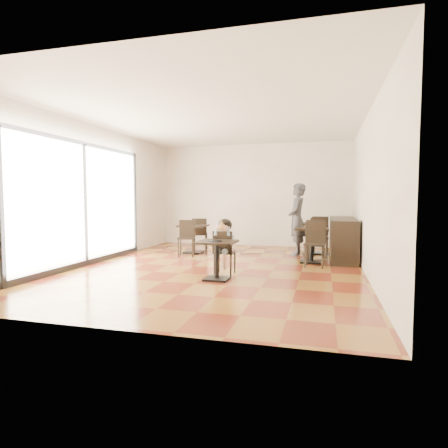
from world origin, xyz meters
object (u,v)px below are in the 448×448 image
(cafe_table_mid, at_px, (312,245))
(chair_left_a, at_px, (200,234))
(child_chair, at_px, (225,252))
(adult_patron, at_px, (297,219))
(chair_back_b, at_px, (319,238))
(child, at_px, (225,247))
(cafe_table_back, at_px, (313,238))
(chair_back_a, at_px, (320,234))
(chair_left_b, at_px, (186,238))
(chair_mid_b, at_px, (315,245))
(chair_mid_a, at_px, (316,239))
(cafe_table_left, at_px, (194,239))
(child_table, at_px, (217,260))

(cafe_table_mid, xyz_separation_m, chair_left_a, (-3.17, 1.25, 0.06))
(child_chair, height_order, adult_patron, adult_patron)
(cafe_table_mid, xyz_separation_m, chair_back_b, (0.16, 0.91, 0.09))
(child_chair, distance_m, cafe_table_mid, 2.43)
(chair_left_a, bearing_deg, child, 103.51)
(cafe_table_back, distance_m, chair_back_a, 0.58)
(chair_left_b, bearing_deg, chair_mid_b, -25.54)
(cafe_table_mid, distance_m, chair_mid_a, 0.56)
(adult_patron, bearing_deg, cafe_table_back, 123.35)
(adult_patron, height_order, chair_mid_a, adult_patron)
(child_chair, relative_size, chair_mid_b, 0.89)
(child_chair, height_order, cafe_table_left, child_chair)
(child, height_order, cafe_table_left, child)
(cafe_table_mid, height_order, cafe_table_back, cafe_table_back)
(cafe_table_left, height_order, chair_mid_b, chair_mid_b)
(cafe_table_left, relative_size, chair_mid_a, 0.79)
(adult_patron, distance_m, cafe_table_mid, 1.35)
(child, bearing_deg, adult_patron, 68.02)
(chair_mid_a, relative_size, chair_mid_b, 1.00)
(chair_left_a, relative_size, chair_left_b, 1.00)
(chair_mid_b, bearing_deg, adult_patron, 110.03)
(child_table, distance_m, child_chair, 0.55)
(child, distance_m, chair_back_a, 4.21)
(chair_left_a, bearing_deg, child_table, 99.89)
(child_chair, xyz_separation_m, chair_back_a, (1.78, 3.82, 0.06))
(cafe_table_back, relative_size, chair_left_b, 0.89)
(cafe_table_left, xyz_separation_m, chair_mid_a, (3.25, -0.15, 0.10))
(child_table, height_order, cafe_table_mid, cafe_table_mid)
(child_table, bearing_deg, child, 90.00)
(cafe_table_mid, xyz_separation_m, chair_left_b, (-3.17, 0.15, 0.06))
(chair_back_a, bearing_deg, child, 62.54)
(cafe_table_back, bearing_deg, child, -116.28)
(adult_patron, bearing_deg, cafe_table_mid, 17.68)
(child_table, bearing_deg, child_chair, 90.00)
(cafe_table_left, bearing_deg, child_table, -63.14)
(cafe_table_back, bearing_deg, child_chair, -116.28)
(child_table, distance_m, chair_mid_b, 2.49)
(cafe_table_mid, relative_size, chair_back_b, 0.82)
(child_chair, relative_size, cafe_table_left, 1.12)
(chair_left_b, bearing_deg, adult_patron, 6.71)
(child_table, bearing_deg, cafe_table_left, 116.86)
(child_table, xyz_separation_m, adult_patron, (1.20, 3.52, 0.59))
(child, bearing_deg, chair_mid_a, 54.21)
(chair_back_b, bearing_deg, child, -125.69)
(chair_mid_b, bearing_deg, chair_mid_a, 93.56)
(child_chair, bearing_deg, child, -0.00)
(child_table, relative_size, chair_mid_a, 0.74)
(chair_mid_a, relative_size, chair_left_b, 1.05)
(child_table, bearing_deg, chair_back_b, 61.40)
(cafe_table_left, xyz_separation_m, cafe_table_back, (3.16, 0.75, 0.03))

